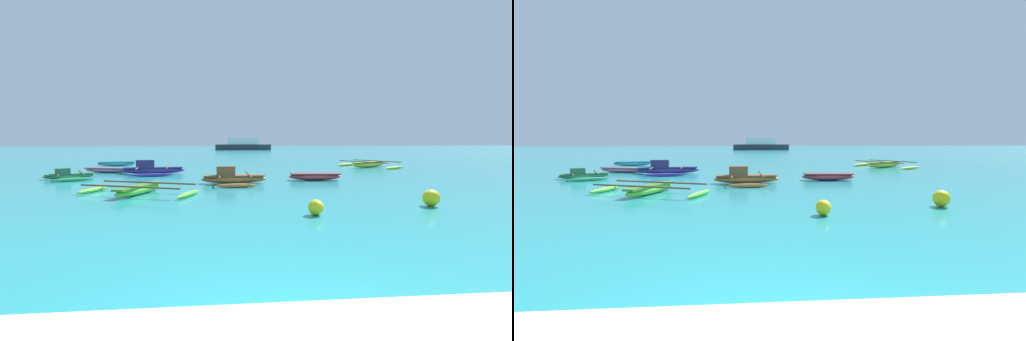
{
  "view_description": "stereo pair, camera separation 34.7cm",
  "coord_description": "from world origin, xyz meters",
  "views": [
    {
      "loc": [
        -0.72,
        -3.16,
        2.2
      ],
      "look_at": [
        1.35,
        18.39,
        0.25
      ],
      "focal_mm": 24.0,
      "sensor_mm": 36.0,
      "label": 1
    },
    {
      "loc": [
        -0.38,
        -3.19,
        2.2
      ],
      "look_at": [
        1.35,
        18.39,
        0.25
      ],
      "focal_mm": 24.0,
      "sensor_mm": 36.0,
      "label": 2
    }
  ],
  "objects": [
    {
      "name": "moored_boat_6",
      "position": [
        -0.24,
        14.09,
        0.29
      ],
      "size": [
        3.34,
        3.57,
        0.87
      ],
      "rotation": [
        0.0,
        0.0,
        0.03
      ],
      "color": "#C17335",
      "rests_on": "ground_plane"
    },
    {
      "name": "distant_ferry",
      "position": [
        3.64,
        71.65,
        1.07
      ],
      "size": [
        12.0,
        2.64,
        2.64
      ],
      "color": "#2D333D",
      "rests_on": "ground_plane"
    },
    {
      "name": "moored_boat_3",
      "position": [
        -5.3,
        19.42,
        0.29
      ],
      "size": [
        4.02,
        3.99,
        0.9
      ],
      "rotation": [
        0.0,
        0.0,
        0.12
      ],
      "color": "#3F3597",
      "rests_on": "ground_plane"
    },
    {
      "name": "mooring_buoy_1",
      "position": [
        6.13,
        7.43,
        0.28
      ],
      "size": [
        0.55,
        0.55,
        0.55
      ],
      "color": "yellow",
      "rests_on": "ground_plane"
    },
    {
      "name": "moored_boat_2",
      "position": [
        -9.67,
        26.6,
        0.2
      ],
      "size": [
        3.11,
        1.14,
        0.36
      ],
      "rotation": [
        0.0,
        0.0,
        0.22
      ],
      "color": "#3CB7CB",
      "rests_on": "ground_plane"
    },
    {
      "name": "mooring_buoy_0",
      "position": [
        1.96,
        6.46,
        0.23
      ],
      "size": [
        0.46,
        0.46,
        0.46
      ],
      "color": "yellow",
      "rests_on": "ground_plane"
    },
    {
      "name": "moored_boat_1",
      "position": [
        -4.12,
        10.91,
        0.2
      ],
      "size": [
        4.94,
        3.35,
        0.43
      ],
      "rotation": [
        0.0,
        0.0,
        1.21
      ],
      "color": "#5CCA35",
      "rests_on": "ground_plane"
    },
    {
      "name": "moored_boat_0",
      "position": [
        -8.38,
        20.57,
        0.19
      ],
      "size": [
        3.59,
        1.73,
        0.34
      ],
      "rotation": [
        0.0,
        0.0,
        -0.3
      ],
      "color": "#CA7EA1",
      "rests_on": "ground_plane"
    },
    {
      "name": "moored_boat_5",
      "position": [
        -9.46,
        17.04,
        0.2
      ],
      "size": [
        3.3,
        3.9,
        0.61
      ],
      "rotation": [
        0.0,
        0.0,
        0.47
      ],
      "color": "#3CA764",
      "rests_on": "ground_plane"
    },
    {
      "name": "moored_boat_7",
      "position": [
        4.26,
        15.0,
        0.22
      ],
      "size": [
        2.91,
        0.91,
        0.39
      ],
      "rotation": [
        0.0,
        0.0,
        -0.06
      ],
      "color": "#C44750",
      "rests_on": "ground_plane"
    },
    {
      "name": "moored_boat_4",
      "position": [
        10.98,
        23.26,
        0.24
      ],
      "size": [
        4.52,
        5.19,
        0.51
      ],
      "rotation": [
        0.0,
        0.0,
        0.56
      ],
      "color": "#C5D231",
      "rests_on": "ground_plane"
    }
  ]
}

